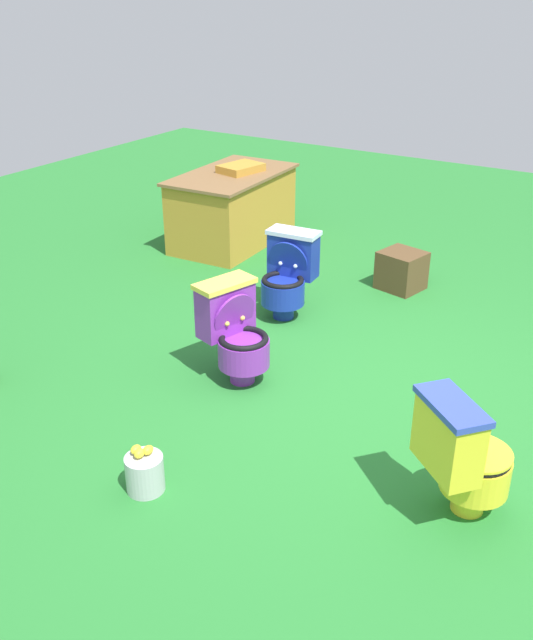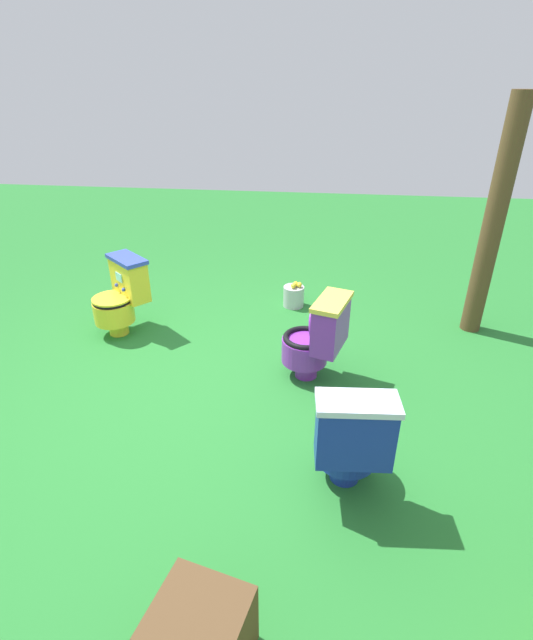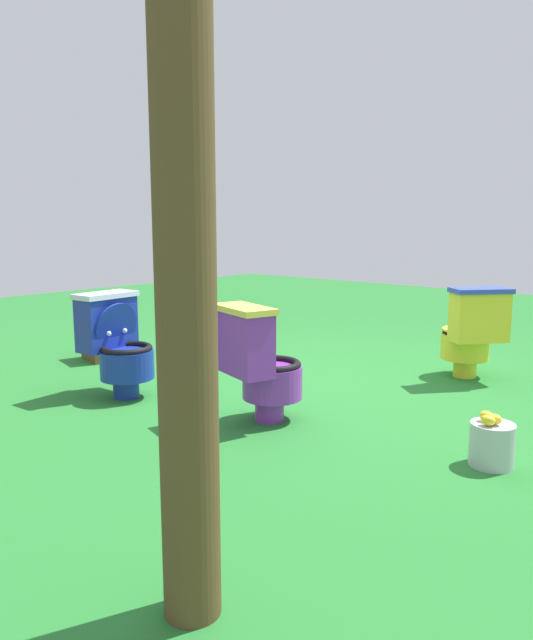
% 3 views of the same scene
% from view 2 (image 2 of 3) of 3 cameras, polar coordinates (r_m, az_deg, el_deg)
% --- Properties ---
extents(ground, '(14.00, 14.00, 0.00)m').
position_cam_2_polar(ground, '(3.79, -7.62, -8.07)').
color(ground, '#26752D').
extents(toilet_yellow, '(0.64, 0.63, 0.73)m').
position_cam_2_polar(toilet_yellow, '(4.58, -17.30, 2.81)').
color(toilet_yellow, yellow).
rests_on(toilet_yellow, ground).
extents(toilet_purple, '(0.53, 0.59, 0.73)m').
position_cam_2_polar(toilet_purple, '(3.69, 6.10, -2.17)').
color(toilet_purple, purple).
rests_on(toilet_purple, ground).
extents(toilet_blue, '(0.52, 0.45, 0.73)m').
position_cam_2_polar(toilet_blue, '(2.78, 10.15, -14.01)').
color(toilet_blue, '#192D9E').
rests_on(toilet_blue, ground).
extents(wooden_post, '(0.18, 0.18, 2.10)m').
position_cam_2_polar(wooden_post, '(4.63, 25.90, 10.59)').
color(wooden_post, brown).
rests_on(wooden_post, ground).
extents(small_crate, '(0.43, 0.44, 0.36)m').
position_cam_2_polar(small_crate, '(2.31, -8.08, -33.93)').
color(small_crate, brown).
rests_on(small_crate, ground).
extents(lemon_bucket, '(0.22, 0.22, 0.28)m').
position_cam_2_polar(lemon_bucket, '(4.99, 3.34, 2.97)').
color(lemon_bucket, '#B7B7BF').
rests_on(lemon_bucket, ground).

